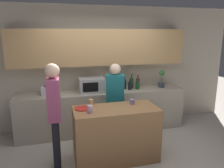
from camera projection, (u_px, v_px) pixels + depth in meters
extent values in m
plane|color=beige|center=(121.00, 165.00, 3.59)|extent=(14.00, 14.00, 0.00)
cube|color=beige|center=(99.00, 68.00, 4.92)|extent=(6.40, 0.08, 2.70)
cube|color=tan|center=(101.00, 47.00, 4.63)|extent=(3.74, 0.32, 0.75)
cube|color=#B7AD99|center=(103.00, 111.00, 4.80)|extent=(3.60, 0.62, 0.91)
cube|color=#996B42|center=(116.00, 134.00, 3.68)|extent=(1.39, 0.64, 0.92)
cube|color=#B7BABC|center=(91.00, 85.00, 4.59)|extent=(0.52, 0.38, 0.30)
cube|color=black|center=(91.00, 87.00, 4.39)|extent=(0.31, 0.01, 0.19)
cube|color=silver|center=(48.00, 90.00, 4.38)|extent=(0.26, 0.16, 0.18)
cube|color=black|center=(45.00, 86.00, 4.35)|extent=(0.02, 0.11, 0.01)
cube|color=black|center=(50.00, 86.00, 4.37)|extent=(0.02, 0.11, 0.01)
cylinder|color=#333D4C|center=(161.00, 85.00, 5.01)|extent=(0.14, 0.14, 0.10)
cylinder|color=#38662D|center=(162.00, 79.00, 4.98)|extent=(0.01, 0.01, 0.18)
sphere|color=#3D7A38|center=(162.00, 73.00, 4.95)|extent=(0.13, 0.13, 0.13)
cylinder|color=black|center=(125.00, 85.00, 4.84)|extent=(0.06, 0.06, 0.19)
cylinder|color=black|center=(125.00, 79.00, 4.81)|extent=(0.02, 0.02, 0.08)
cylinder|color=black|center=(130.00, 86.00, 4.78)|extent=(0.08, 0.08, 0.17)
cylinder|color=black|center=(130.00, 81.00, 4.75)|extent=(0.03, 0.03, 0.07)
cylinder|color=#194723|center=(132.00, 83.00, 4.90)|extent=(0.08, 0.08, 0.23)
cylinder|color=#194723|center=(132.00, 76.00, 4.86)|extent=(0.03, 0.03, 0.09)
cylinder|color=#194723|center=(137.00, 85.00, 4.83)|extent=(0.08, 0.08, 0.18)
cylinder|color=#194723|center=(138.00, 80.00, 4.80)|extent=(0.03, 0.03, 0.07)
cylinder|color=maroon|center=(138.00, 83.00, 4.99)|extent=(0.08, 0.08, 0.21)
cylinder|color=maroon|center=(138.00, 77.00, 4.95)|extent=(0.03, 0.03, 0.08)
cylinder|color=red|center=(83.00, 108.00, 3.54)|extent=(0.26, 0.26, 0.01)
cylinder|color=#E7AE6A|center=(91.00, 103.00, 3.66)|extent=(0.07, 0.07, 0.12)
cylinder|color=#877CB4|center=(132.00, 102.00, 3.77)|extent=(0.08, 0.08, 0.09)
cylinder|color=#BEA2CB|center=(90.00, 109.00, 3.36)|extent=(0.09, 0.09, 0.11)
cylinder|color=black|center=(119.00, 124.00, 4.28)|extent=(0.11, 0.11, 0.76)
cylinder|color=black|center=(111.00, 124.00, 4.28)|extent=(0.11, 0.11, 0.76)
cube|color=#1A6C77|center=(115.00, 90.00, 4.12)|extent=(0.38, 0.27, 0.60)
sphere|color=beige|center=(115.00, 69.00, 4.03)|extent=(0.21, 0.21, 0.21)
cylinder|color=black|center=(57.00, 141.00, 3.55)|extent=(0.11, 0.11, 0.82)
cylinder|color=black|center=(56.00, 146.00, 3.40)|extent=(0.11, 0.11, 0.82)
cube|color=#9F466E|center=(54.00, 99.00, 3.31)|extent=(0.20, 0.35, 0.65)
sphere|color=beige|center=(52.00, 71.00, 3.21)|extent=(0.22, 0.22, 0.22)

